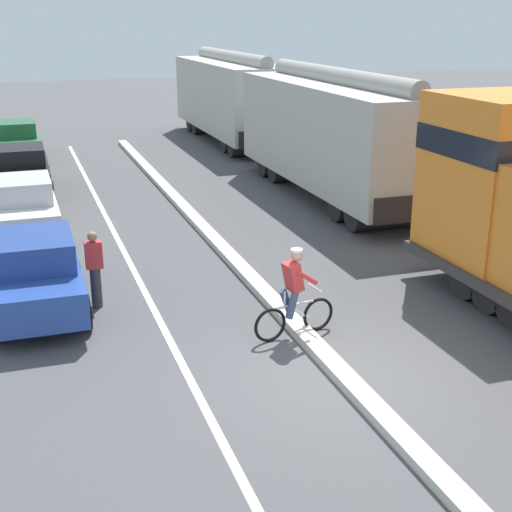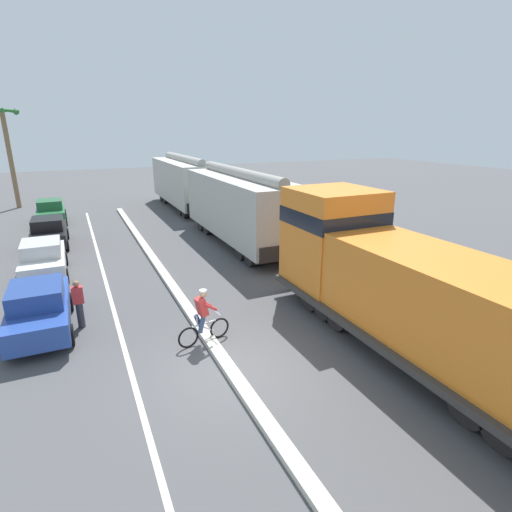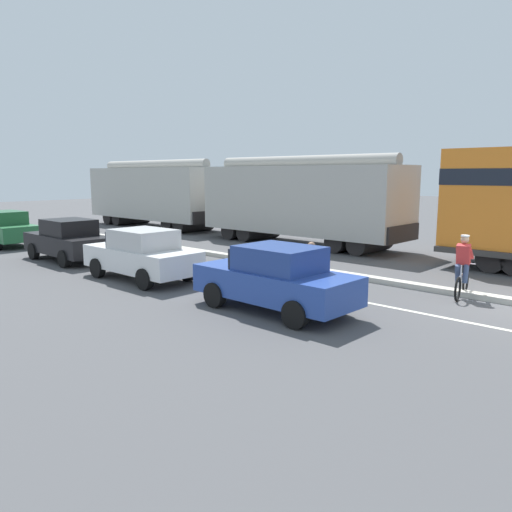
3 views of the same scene
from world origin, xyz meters
The scene contains 10 objects.
median_curb centered at (0.00, 6.00, 0.08)m, with size 0.36×36.00×0.16m, color beige.
lane_stripe centered at (-2.40, 6.00, 0.00)m, with size 0.14×36.00×0.01m, color silver.
hopper_car_lead centered at (5.08, 11.29, 2.08)m, with size 2.90×10.60×4.18m.
hopper_car_middle centered at (5.08, 22.89, 2.08)m, with size 2.90×10.60×4.18m.
parked_car_blue centered at (-4.62, 4.55, 0.82)m, with size 1.86×4.21×1.62m.
parked_car_white centered at (-4.71, 10.06, 0.82)m, with size 1.85×4.21×1.62m.
parked_car_black centered at (-4.63, 15.11, 0.82)m, with size 1.87×4.22×1.62m.
parked_car_green centered at (-4.68, 21.32, 0.82)m, with size 1.88×4.22×1.62m.
cyclist centered at (-0.15, 1.69, 0.82)m, with size 1.70×0.53×1.71m.
pedestrian_by_cars centered at (-3.47, 4.33, 0.85)m, with size 0.34×0.22×1.62m.
Camera 3 is at (-13.69, -3.22, 3.34)m, focal length 35.00 mm.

